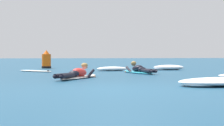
{
  "coord_description": "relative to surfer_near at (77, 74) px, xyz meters",
  "views": [
    {
      "loc": [
        -1.42,
        -7.72,
        0.77
      ],
      "look_at": [
        0.91,
        5.92,
        0.45
      ],
      "focal_mm": 57.9,
      "sensor_mm": 36.0,
      "label": 1
    }
  ],
  "objects": [
    {
      "name": "ground_plane",
      "position": [
        0.57,
        6.15,
        -0.14
      ],
      "size": [
        120.0,
        120.0,
        0.0
      ],
      "primitive_type": "plane",
      "color": "navy"
    },
    {
      "name": "surfer_near",
      "position": [
        0.0,
        0.0,
        0.0
      ],
      "size": [
        1.7,
        2.53,
        0.54
      ],
      "color": "white",
      "rests_on": "ground"
    },
    {
      "name": "surfer_far",
      "position": [
        2.76,
        2.91,
        -0.0
      ],
      "size": [
        1.07,
        2.68,
        0.53
      ],
      "color": "#2DB2D1",
      "rests_on": "ground"
    },
    {
      "name": "drifting_surfboard",
      "position": [
        -1.52,
        5.1,
        -0.1
      ],
      "size": [
        1.8,
        1.9,
        0.16
      ],
      "color": "white",
      "rests_on": "ground"
    },
    {
      "name": "whitewater_mid_left",
      "position": [
        3.33,
        -3.29,
        -0.04
      ],
      "size": [
        2.35,
        1.27,
        0.21
      ],
      "color": "white",
      "rests_on": "ground"
    },
    {
      "name": "whitewater_mid_right",
      "position": [
        4.97,
        5.7,
        -0.02
      ],
      "size": [
        1.62,
        0.78,
        0.26
      ],
      "color": "white",
      "rests_on": "ground"
    },
    {
      "name": "whitewater_back",
      "position": [
        2.02,
        5.21,
        -0.04
      ],
      "size": [
        1.51,
        0.65,
        0.21
      ],
      "color": "white",
      "rests_on": "ground"
    },
    {
      "name": "channel_marker_buoy",
      "position": [
        -1.08,
        9.03,
        0.28
      ],
      "size": [
        0.53,
        0.53,
        1.04
      ],
      "color": "#EA5B0F",
      "rests_on": "ground"
    }
  ]
}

